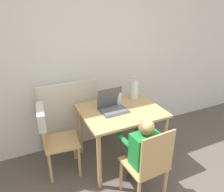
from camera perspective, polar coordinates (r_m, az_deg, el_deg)
wall_back at (r=3.00m, az=-8.34°, el=9.12°), size 6.40×0.05×2.50m
dining_table at (r=2.76m, az=2.32°, el=-5.46°), size 0.98×0.79×0.75m
chair_occupied at (r=2.34m, az=9.40°, el=-17.40°), size 0.42×0.42×0.90m
chair_spare at (r=2.65m, az=-16.00°, el=-8.72°), size 0.47×0.44×0.91m
person_seated at (r=2.34m, az=7.63°, el=-13.16°), size 0.32×0.44×0.96m
laptop at (r=2.68m, az=-0.00°, el=-2.39°), size 0.34×0.28×0.26m
flower_vase at (r=2.98m, az=5.87°, el=1.87°), size 0.11×0.11×0.31m
water_bottle at (r=2.80m, az=1.80°, el=-0.36°), size 0.07×0.07×0.21m
cardboard_panel at (r=3.09m, az=-11.04°, el=-5.28°), size 0.79×0.16×1.04m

